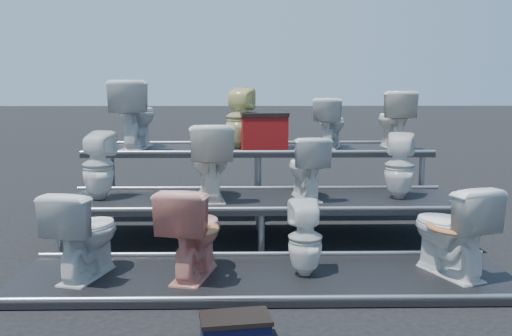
{
  "coord_description": "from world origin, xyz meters",
  "views": [
    {
      "loc": [
        -0.16,
        -5.95,
        1.66
      ],
      "look_at": [
        -0.04,
        0.1,
        0.78
      ],
      "focal_mm": 40.0,
      "sensor_mm": 36.0,
      "label": 1
    }
  ],
  "objects_px": {
    "toilet_0": "(85,233)",
    "red_crate": "(263,133)",
    "toilet_3": "(450,229)",
    "toilet_6": "(306,167)",
    "toilet_9": "(240,118)",
    "toilet_4": "(98,166)",
    "toilet_7": "(400,166)",
    "toilet_8": "(135,114)",
    "toilet_11": "(394,119)",
    "toilet_2": "(305,238)",
    "toilet_1": "(193,231)",
    "toilet_10": "(330,123)",
    "toilet_5": "(210,161)",
    "step_stool": "(235,332)"
  },
  "relations": [
    {
      "from": "toilet_0",
      "to": "red_crate",
      "type": "bearing_deg",
      "value": -106.63
    },
    {
      "from": "toilet_3",
      "to": "toilet_6",
      "type": "xyz_separation_m",
      "value": [
        -1.09,
        1.3,
        0.34
      ]
    },
    {
      "from": "toilet_6",
      "to": "toilet_9",
      "type": "xyz_separation_m",
      "value": [
        -0.71,
        1.3,
        0.45
      ]
    },
    {
      "from": "toilet_4",
      "to": "toilet_7",
      "type": "height_order",
      "value": "toilet_4"
    },
    {
      "from": "toilet_8",
      "to": "red_crate",
      "type": "distance_m",
      "value": 1.64
    },
    {
      "from": "toilet_0",
      "to": "red_crate",
      "type": "xyz_separation_m",
      "value": [
        1.57,
        2.54,
        0.63
      ]
    },
    {
      "from": "toilet_8",
      "to": "red_crate",
      "type": "xyz_separation_m",
      "value": [
        1.62,
        -0.06,
        -0.23
      ]
    },
    {
      "from": "toilet_8",
      "to": "toilet_9",
      "type": "relative_size",
      "value": 1.11
    },
    {
      "from": "toilet_4",
      "to": "toilet_8",
      "type": "xyz_separation_m",
      "value": [
        0.15,
        1.3,
        0.47
      ]
    },
    {
      "from": "toilet_6",
      "to": "toilet_7",
      "type": "distance_m",
      "value": 0.99
    },
    {
      "from": "toilet_11",
      "to": "toilet_3",
      "type": "bearing_deg",
      "value": 85.74
    },
    {
      "from": "toilet_3",
      "to": "toilet_9",
      "type": "height_order",
      "value": "toilet_9"
    },
    {
      "from": "toilet_2",
      "to": "red_crate",
      "type": "height_order",
      "value": "red_crate"
    },
    {
      "from": "toilet_3",
      "to": "toilet_1",
      "type": "bearing_deg",
      "value": -21.42
    },
    {
      "from": "toilet_3",
      "to": "toilet_7",
      "type": "relative_size",
      "value": 1.12
    },
    {
      "from": "toilet_2",
      "to": "toilet_10",
      "type": "xyz_separation_m",
      "value": [
        0.58,
        2.6,
        0.8
      ]
    },
    {
      "from": "toilet_7",
      "to": "toilet_3",
      "type": "bearing_deg",
      "value": 112.57
    },
    {
      "from": "red_crate",
      "to": "toilet_0",
      "type": "bearing_deg",
      "value": -129.02
    },
    {
      "from": "toilet_6",
      "to": "toilet_10",
      "type": "height_order",
      "value": "toilet_10"
    },
    {
      "from": "toilet_11",
      "to": "toilet_4",
      "type": "bearing_deg",
      "value": 20.12
    },
    {
      "from": "toilet_5",
      "to": "toilet_8",
      "type": "height_order",
      "value": "toilet_8"
    },
    {
      "from": "toilet_9",
      "to": "toilet_0",
      "type": "bearing_deg",
      "value": 80.13
    },
    {
      "from": "toilet_2",
      "to": "step_stool",
      "type": "relative_size",
      "value": 1.48
    },
    {
      "from": "toilet_4",
      "to": "red_crate",
      "type": "xyz_separation_m",
      "value": [
        1.77,
        1.24,
        0.24
      ]
    },
    {
      "from": "toilet_10",
      "to": "toilet_11",
      "type": "relative_size",
      "value": 0.88
    },
    {
      "from": "toilet_0",
      "to": "toilet_11",
      "type": "height_order",
      "value": "toilet_11"
    },
    {
      "from": "toilet_7",
      "to": "toilet_11",
      "type": "height_order",
      "value": "toilet_11"
    },
    {
      "from": "toilet_8",
      "to": "step_stool",
      "type": "bearing_deg",
      "value": 112.01
    },
    {
      "from": "toilet_4",
      "to": "toilet_7",
      "type": "xyz_separation_m",
      "value": [
        3.19,
        0.0,
        -0.01
      ]
    },
    {
      "from": "toilet_0",
      "to": "step_stool",
      "type": "bearing_deg",
      "value": 152.85
    },
    {
      "from": "red_crate",
      "to": "step_stool",
      "type": "distance_m",
      "value": 3.84
    },
    {
      "from": "toilet_4",
      "to": "toilet_11",
      "type": "height_order",
      "value": "toilet_11"
    },
    {
      "from": "toilet_8",
      "to": "toilet_9",
      "type": "height_order",
      "value": "toilet_8"
    },
    {
      "from": "toilet_8",
      "to": "toilet_9",
      "type": "distance_m",
      "value": 1.33
    },
    {
      "from": "toilet_8",
      "to": "red_crate",
      "type": "bearing_deg",
      "value": -179.8
    },
    {
      "from": "step_stool",
      "to": "toilet_4",
      "type": "bearing_deg",
      "value": 112.51
    },
    {
      "from": "toilet_2",
      "to": "step_stool",
      "type": "bearing_deg",
      "value": 60.7
    },
    {
      "from": "toilet_8",
      "to": "toilet_10",
      "type": "xyz_separation_m",
      "value": [
        2.49,
        0.0,
        -0.11
      ]
    },
    {
      "from": "toilet_5",
      "to": "step_stool",
      "type": "xyz_separation_m",
      "value": [
        0.31,
        -2.46,
        -0.78
      ]
    },
    {
      "from": "toilet_2",
      "to": "toilet_4",
      "type": "distance_m",
      "value": 2.47
    },
    {
      "from": "toilet_1",
      "to": "toilet_5",
      "type": "height_order",
      "value": "toilet_5"
    },
    {
      "from": "toilet_4",
      "to": "toilet_6",
      "type": "height_order",
      "value": "toilet_4"
    },
    {
      "from": "toilet_0",
      "to": "toilet_9",
      "type": "distance_m",
      "value": 3.01
    },
    {
      "from": "toilet_5",
      "to": "toilet_8",
      "type": "bearing_deg",
      "value": -59.45
    },
    {
      "from": "toilet_1",
      "to": "red_crate",
      "type": "relative_size",
      "value": 1.37
    },
    {
      "from": "toilet_5",
      "to": "red_crate",
      "type": "relative_size",
      "value": 1.42
    },
    {
      "from": "toilet_5",
      "to": "toilet_6",
      "type": "bearing_deg",
      "value": 172.27
    },
    {
      "from": "toilet_9",
      "to": "red_crate",
      "type": "xyz_separation_m",
      "value": [
        0.29,
        -0.06,
        -0.18
      ]
    },
    {
      "from": "toilet_2",
      "to": "red_crate",
      "type": "distance_m",
      "value": 2.64
    },
    {
      "from": "toilet_1",
      "to": "toilet_11",
      "type": "bearing_deg",
      "value": -119.47
    }
  ]
}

